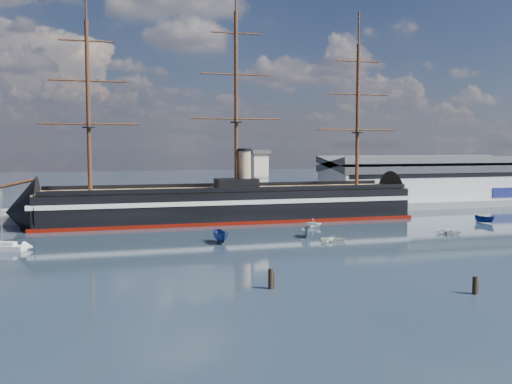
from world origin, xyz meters
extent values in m
plane|color=#17242D|center=(0.00, 40.00, 0.00)|extent=(600.00, 600.00, 0.00)
cube|color=slate|center=(10.00, 76.00, 0.00)|extent=(180.00, 18.00, 2.00)
cube|color=#B7BABC|center=(58.00, 80.00, 7.00)|extent=(62.00, 20.00, 10.00)
cube|color=#3F4247|center=(58.00, 80.00, 12.60)|extent=(63.00, 21.00, 2.00)
cube|color=silver|center=(3.00, 73.00, 9.00)|extent=(4.00, 4.00, 14.00)
cube|color=#3F4247|center=(3.00, 73.00, 16.50)|extent=(5.00, 5.00, 1.00)
cube|color=black|center=(-8.70, 60.00, 4.00)|extent=(88.20, 17.15, 7.00)
cube|color=silver|center=(-8.70, 60.00, 5.20)|extent=(90.20, 17.41, 1.00)
cube|color=#5F0B02|center=(-8.70, 60.00, 0.35)|extent=(90.20, 17.37, 0.90)
cone|color=black|center=(-55.20, 60.00, 3.70)|extent=(14.20, 15.86, 15.68)
cone|color=black|center=(37.80, 60.00, 3.70)|extent=(11.20, 15.82, 15.68)
cube|color=brown|center=(-8.70, 60.00, 7.60)|extent=(88.18, 15.87, 0.40)
cube|color=black|center=(-6.70, 60.00, 9.00)|extent=(10.08, 6.13, 2.50)
cylinder|color=tan|center=(-4.70, 60.00, 12.50)|extent=(3.20, 3.20, 9.00)
cylinder|color=#381E0F|center=(-40.70, 60.00, 26.80)|extent=(0.90, 0.90, 38.00)
cylinder|color=#381E0F|center=(-6.70, 60.00, 28.80)|extent=(0.90, 0.90, 42.00)
cylinder|color=#381E0F|center=(25.30, 60.00, 25.80)|extent=(0.90, 0.90, 36.00)
cube|color=silver|center=(-55.10, 32.83, 0.45)|extent=(7.00, 4.56, 0.90)
cube|color=silver|center=(-55.10, 32.83, 1.17)|extent=(3.89, 2.78, 0.72)
cylinder|color=#B2B2B7|center=(-55.55, 32.83, 5.87)|extent=(0.14, 0.14, 9.94)
imported|color=navy|center=(-17.40, 29.85, 0.00)|extent=(7.48, 2.81, 2.98)
imported|color=white|center=(3.47, 25.23, 0.00)|extent=(2.10, 3.23, 1.40)
imported|color=gray|center=(0.48, 31.90, 0.00)|extent=(5.84, 3.31, 2.20)
imported|color=white|center=(7.07, 44.15, 0.00)|extent=(6.23, 5.71, 2.17)
imported|color=white|center=(30.38, 27.47, 0.00)|extent=(2.93, 3.03, 1.41)
imported|color=navy|center=(48.21, 39.15, 0.00)|extent=(6.01, 4.47, 2.28)
cylinder|color=black|center=(-18.89, -5.26, 0.00)|extent=(0.64, 0.64, 3.32)
cylinder|color=black|center=(4.45, -14.80, 0.00)|extent=(0.64, 0.64, 2.93)
camera|label=1|loc=(-40.78, -73.29, 18.30)|focal=40.00mm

